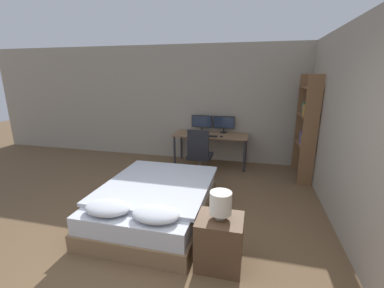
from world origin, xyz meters
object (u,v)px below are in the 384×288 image
bed (156,201)px  keyboard (209,136)px  monitor_right (224,123)px  bookshelf (307,124)px  computer_mouse (221,136)px  office_chair (199,158)px  nightstand (219,242)px  desk (211,138)px  bedside_lamp (221,203)px  monitor_left (202,122)px

bed → keyboard: size_ratio=5.69×
monitor_right → bookshelf: bearing=-19.9°
computer_mouse → office_chair: 0.73m
nightstand → desk: (-0.65, 3.19, 0.37)m
nightstand → keyboard: bearing=102.4°
bed → bedside_lamp: (1.03, -0.74, 0.49)m
keyboard → computer_mouse: (0.27, 0.00, 0.01)m
bed → computer_mouse: size_ratio=28.77×
office_chair → bookshelf: 2.18m
monitor_left → office_chair: size_ratio=0.49×
monitor_right → bookshelf: 1.78m
bed → monitor_right: size_ratio=4.11×
bed → monitor_right: monitor_right is taller
desk → monitor_left: 0.46m
bed → keyboard: 2.30m
computer_mouse → office_chair: size_ratio=0.07×
monitor_left → keyboard: size_ratio=1.38×
bedside_lamp → monitor_left: 3.54m
bedside_lamp → monitor_right: (-0.39, 3.42, 0.20)m
bedside_lamp → office_chair: (-0.75, 2.44, -0.35)m
desk → monitor_right: size_ratio=3.37×
nightstand → keyboard: size_ratio=1.59×
monitor_right → keyboard: bearing=-119.3°
keyboard → bookshelf: bearing=-4.3°
keyboard → monitor_right: bearing=60.7°
nightstand → keyboard: (-0.65, 2.96, 0.45)m
computer_mouse → nightstand: bearing=-82.6°
nightstand → computer_mouse: size_ratio=8.05×
keyboard → office_chair: bearing=-100.7°
monitor_left → nightstand: bearing=-75.1°
computer_mouse → bed: bearing=-106.2°
monitor_left → monitor_right: same height
nightstand → keyboard: 3.06m
bedside_lamp → desk: (-0.65, 3.19, -0.10)m
bed → keyboard: (0.38, 2.22, 0.48)m
bed → keyboard: bearing=80.3°
nightstand → bedside_lamp: (0.00, -0.00, 0.46)m
bedside_lamp → monitor_right: size_ratio=0.61×
keyboard → office_chair: size_ratio=0.35×
bed → nightstand: bed is taller
bed → desk: bearing=81.2°
nightstand → monitor_right: bearing=96.5°
keyboard → computer_mouse: computer_mouse is taller
desk → keyboard: size_ratio=4.67×
monitor_left → office_chair: monitor_left is taller
desk → monitor_left: size_ratio=3.37×
bedside_lamp → monitor_left: monitor_left is taller
nightstand → bedside_lamp: 0.46m
monitor_left → keyboard: monitor_left is taller
keyboard → office_chair: (-0.10, -0.52, -0.34)m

